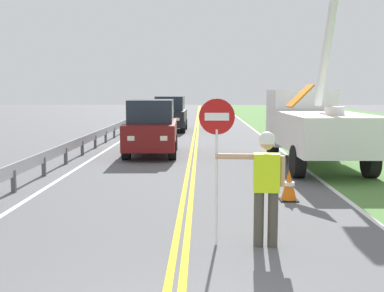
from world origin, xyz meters
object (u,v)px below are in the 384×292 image
Objects in this scene: oncoming_suv_nearest at (152,127)px; oncoming_suv_second at (170,113)px; traffic_cone_lead at (289,186)px; utility_bucket_truck at (313,121)px; flagger_worker at (266,181)px; traffic_cone_mid at (269,167)px; stop_sign_paddle at (217,139)px.

oncoming_suv_nearest and oncoming_suv_second have the same top height.
oncoming_suv_nearest is at bearing 116.10° from traffic_cone_lead.
oncoming_suv_second is at bearing 101.50° from traffic_cone_lead.
oncoming_suv_second is (-5.58, 13.43, -0.38)m from utility_bucket_truck.
flagger_worker is 9.14m from utility_bucket_truck.
traffic_cone_lead is at bearing -88.83° from traffic_cone_mid.
flagger_worker is 2.61× the size of traffic_cone_lead.
traffic_cone_lead is (0.95, 3.26, -0.71)m from flagger_worker.
traffic_cone_mid is (-1.79, -2.68, -1.10)m from utility_bucket_truck.
flagger_worker is 6.16m from traffic_cone_mid.
utility_bucket_truck is at bearing 56.27° from traffic_cone_mid.
oncoming_suv_second is 6.60× the size of traffic_cone_lead.
traffic_cone_mid is (3.79, -16.11, -0.72)m from oncoming_suv_second.
utility_bucket_truck is 3.40m from traffic_cone_mid.
traffic_cone_mid is (0.89, 6.05, -0.71)m from flagger_worker.
traffic_cone_lead and traffic_cone_mid have the same top height.
stop_sign_paddle is at bearing -111.68° from utility_bucket_truck.
utility_bucket_truck is 6.10m from oncoming_suv_nearest.
traffic_cone_mid is at bearing -76.76° from oncoming_suv_second.
utility_bucket_truck reaches higher than traffic_cone_lead.
oncoming_suv_second is 16.56m from traffic_cone_mid.
flagger_worker reaches higher than traffic_cone_mid.
stop_sign_paddle is at bearing -118.21° from traffic_cone_lead.
oncoming_suv_nearest reaches higher than flagger_worker.
traffic_cone_mid is (-0.06, 2.79, 0.00)m from traffic_cone_lead.
stop_sign_paddle is at bearing -79.04° from oncoming_suv_nearest.
stop_sign_paddle is 6.37m from traffic_cone_mid.
flagger_worker is 22.35m from oncoming_suv_second.
oncoming_suv_nearest reaches higher than traffic_cone_mid.
oncoming_suv_nearest is at bearing 104.65° from flagger_worker.
traffic_cone_lead is 2.79m from traffic_cone_mid.
utility_bucket_truck reaches higher than stop_sign_paddle.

